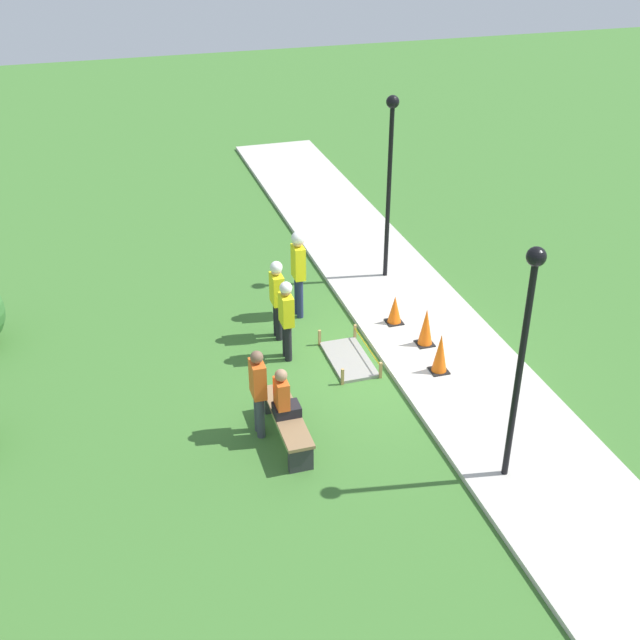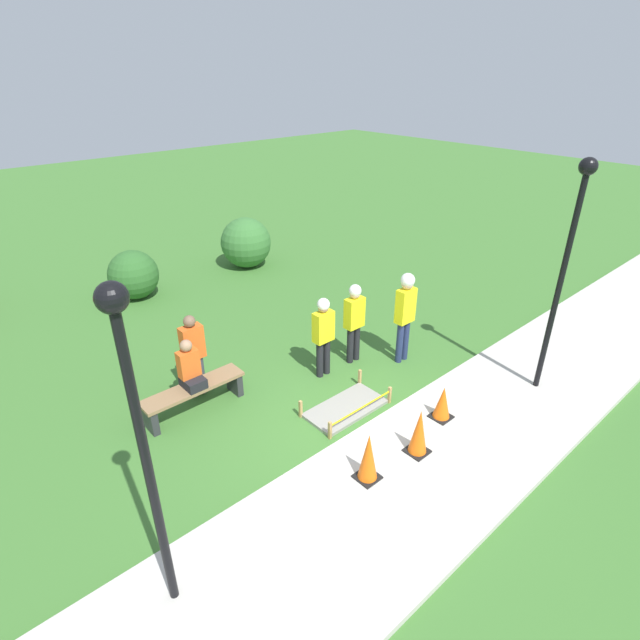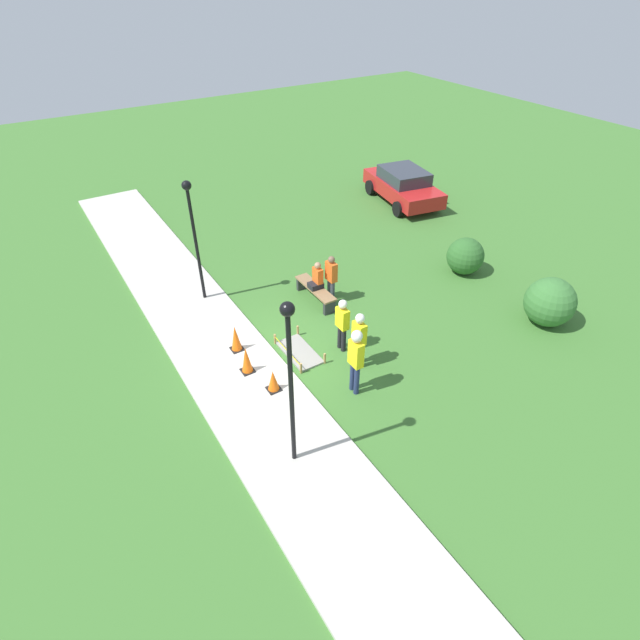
{
  "view_description": "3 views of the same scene",
  "coord_description": "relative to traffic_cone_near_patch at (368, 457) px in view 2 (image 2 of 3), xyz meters",
  "views": [
    {
      "loc": [
        -12.13,
        4.96,
        8.46
      ],
      "look_at": [
        0.28,
        1.19,
        1.04
      ],
      "focal_mm": 45.0,
      "sensor_mm": 36.0,
      "label": 1
    },
    {
      "loc": [
        -4.8,
        -4.48,
        5.54
      ],
      "look_at": [
        0.82,
        1.84,
        1.15
      ],
      "focal_mm": 28.0,
      "sensor_mm": 36.0,
      "label": 2
    },
    {
      "loc": [
        9.73,
        -4.63,
        9.13
      ],
      "look_at": [
        0.56,
        1.12,
        1.11
      ],
      "focal_mm": 28.0,
      "sensor_mm": 36.0,
      "label": 3
    }
  ],
  "objects": [
    {
      "name": "traffic_cone_near_patch",
      "position": [
        0.0,
        0.0,
        0.0
      ],
      "size": [
        0.34,
        0.34,
        0.8
      ],
      "color": "black",
      "rests_on": "sidewalk"
    },
    {
      "name": "traffic_cone_sidewalk_edge",
      "position": [
        1.97,
        0.13,
        -0.09
      ],
      "size": [
        0.34,
        0.34,
        0.62
      ],
      "color": "black",
      "rests_on": "sidewalk"
    },
    {
      "name": "sidewalk",
      "position": [
        0.66,
        -0.42,
        -0.45
      ],
      "size": [
        28.0,
        2.59,
        0.1
      ],
      "color": "#BCB7AD",
      "rests_on": "ground_plane"
    },
    {
      "name": "worker_supervisor",
      "position": [
        2.26,
        2.56,
        0.52
      ],
      "size": [
        0.4,
        0.25,
        1.71
      ],
      "color": "black",
      "rests_on": "ground_plane"
    },
    {
      "name": "bystander_in_orange_shirt",
      "position": [
        -0.74,
        3.64,
        0.43
      ],
      "size": [
        0.4,
        0.22,
        1.64
      ],
      "color": "#383D47",
      "rests_on": "ground_plane"
    },
    {
      "name": "worker_assistant",
      "position": [
        3.02,
        1.9,
        0.69
      ],
      "size": [
        0.4,
        0.28,
        1.94
      ],
      "color": "navy",
      "rests_on": "ground_plane"
    },
    {
      "name": "traffic_cone_far_patch",
      "position": [
        0.99,
        -0.14,
        -0.0
      ],
      "size": [
        0.34,
        0.34,
        0.79
      ],
      "color": "black",
      "rests_on": "sidewalk"
    },
    {
      "name": "worker_trainee",
      "position": [
        1.45,
        2.58,
        0.48
      ],
      "size": [
        0.4,
        0.24,
        1.66
      ],
      "color": "black",
      "rests_on": "ground_plane"
    },
    {
      "name": "lamppost_far",
      "position": [
        -2.98,
        0.21,
        2.16
      ],
      "size": [
        0.28,
        0.28,
        3.9
      ],
      "color": "black",
      "rests_on": "sidewalk"
    },
    {
      "name": "ground_plane",
      "position": [
        0.66,
        0.87,
        -0.5
      ],
      "size": [
        60.0,
        60.0,
        0.0
      ],
      "primitive_type": "plane",
      "color": "#3D702D"
    },
    {
      "name": "wet_concrete_patch",
      "position": [
        0.99,
        1.46,
        -0.46
      ],
      "size": [
        1.52,
        0.8,
        0.34
      ],
      "color": "gray",
      "rests_on": "ground_plane"
    },
    {
      "name": "lamppost_near",
      "position": [
        4.11,
        -0.49,
        2.31
      ],
      "size": [
        0.28,
        0.28,
        4.17
      ],
      "color": "black",
      "rests_on": "sidewalk"
    },
    {
      "name": "shrub_rounded_near",
      "position": [
        0.21,
        8.57,
        0.14
      ],
      "size": [
        1.28,
        1.28,
        1.28
      ],
      "color": "#2D6028",
      "rests_on": "ground_plane"
    },
    {
      "name": "person_seated_on_bench",
      "position": [
        -1.01,
        3.28,
        0.36
      ],
      "size": [
        0.36,
        0.44,
        0.89
      ],
      "color": "black",
      "rests_on": "park_bench"
    },
    {
      "name": "shrub_rounded_mid",
      "position": [
        3.68,
        8.52,
        0.25
      ],
      "size": [
        1.49,
        1.49,
        1.49
      ],
      "color": "#387033",
      "rests_on": "ground_plane"
    },
    {
      "name": "park_bench",
      "position": [
        -1.02,
        3.23,
        -0.14
      ],
      "size": [
        1.86,
        0.44,
        0.51
      ],
      "color": "#2D2D33",
      "rests_on": "ground_plane"
    }
  ]
}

